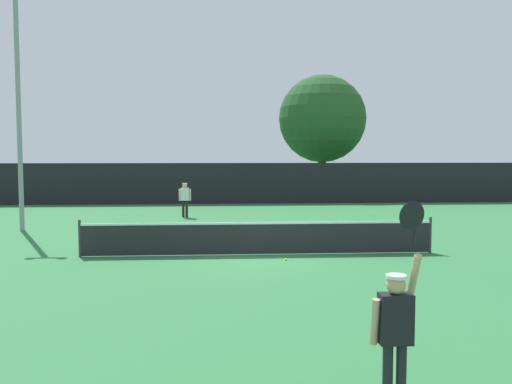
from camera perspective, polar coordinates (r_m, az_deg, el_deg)
ground_plane at (r=16.05m, az=0.29°, el=-6.59°), size 120.00×120.00×0.00m
tennis_net at (r=15.96m, az=0.29°, el=-4.78°), size 10.38×0.08×1.07m
perimeter_fence at (r=32.13m, az=-1.76°, el=0.92°), size 39.00×0.12×2.41m
player_serving at (r=6.62m, az=14.48°, el=-12.93°), size 0.67×0.38×2.42m
player_receiving at (r=25.44m, az=-7.47°, el=-0.48°), size 0.57×0.23×1.59m
tennis_ball at (r=15.19m, az=3.17°, el=-7.08°), size 0.07×0.07×0.07m
light_pole at (r=22.83m, az=-23.69°, el=9.61°), size 1.18×0.28×9.46m
large_tree at (r=37.90m, az=6.96°, el=7.62°), size 5.98×5.98×8.34m
parked_car_near at (r=41.35m, az=-13.92°, el=0.91°), size 2.33×4.38×1.69m
parked_car_mid at (r=39.73m, az=-5.83°, el=0.89°), size 2.28×4.36×1.69m
parked_car_far at (r=41.27m, az=12.22°, el=0.93°), size 2.50×4.44×1.69m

